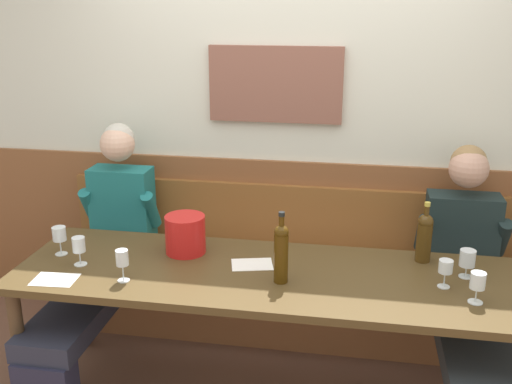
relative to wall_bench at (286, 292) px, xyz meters
The scene contains 17 objects.
room_wall_back 1.15m from the wall_bench, 90.23° to the left, with size 6.80×0.12×2.80m.
wood_wainscot_panel 0.34m from the wall_bench, 90.00° to the left, with size 6.80×0.03×1.09m, color brown.
wall_bench is the anchor object (origin of this frame).
dining_table 0.81m from the wall_bench, 90.00° to the right, with size 2.58×0.80×0.76m.
person_left_seat 1.17m from the wall_bench, 161.36° to the right, with size 0.49×1.27×1.34m.
person_center_right_seat 1.14m from the wall_bench, 19.90° to the right, with size 0.51×1.27×1.29m.
ice_bucket 0.92m from the wall_bench, 132.34° to the right, with size 0.22×0.22×0.21m, color red.
wine_bottle_green_tall 1.02m from the wall_bench, 85.05° to the right, with size 0.07×0.07×0.36m.
wine_bottle_amber_mid 1.07m from the wall_bench, 29.12° to the right, with size 0.08×0.08×0.32m.
wine_glass_mid_right 1.38m from the wall_bench, 141.31° to the right, with size 0.07×0.07×0.15m.
wine_glass_right_end 1.29m from the wall_bench, 126.78° to the right, with size 0.06×0.06×0.16m.
wine_glass_by_bottle 1.45m from the wall_bench, 149.21° to the right, with size 0.07×0.07×0.16m.
wine_glass_center_rear 1.40m from the wall_bench, 41.34° to the right, with size 0.07×0.07×0.15m.
wine_glass_mid_left 1.26m from the wall_bench, 31.35° to the right, with size 0.08×0.08×0.14m.
wine_glass_center_front 1.24m from the wall_bench, 40.36° to the right, with size 0.07×0.07×0.14m.
tasting_sheet_left_guest 0.79m from the wall_bench, 99.31° to the right, with size 0.21×0.15×0.00m, color white.
tasting_sheet_right_guest 1.48m from the wall_bench, 136.62° to the right, with size 0.21×0.15×0.00m, color white.
Camera 1 is at (0.40, -2.53, 2.06)m, focal length 41.45 mm.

